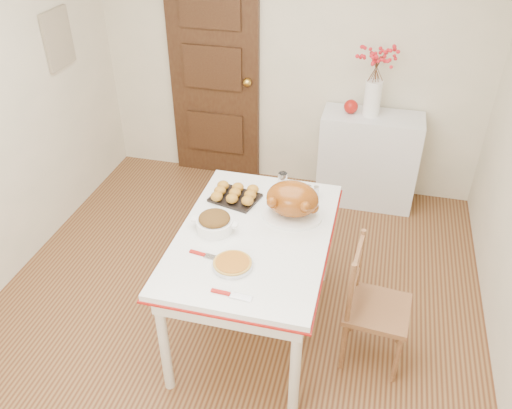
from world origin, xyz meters
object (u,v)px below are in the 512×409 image
(kitchen_table, at_px, (254,283))
(chair_oak, at_px, (378,307))
(pumpkin_pie, at_px, (232,263))
(turkey_platter, at_px, (292,201))
(sideboard, at_px, (368,160))

(kitchen_table, bearing_deg, chair_oak, -3.39)
(kitchen_table, xyz_separation_m, pumpkin_pie, (-0.04, -0.32, 0.43))
(chair_oak, relative_size, turkey_platter, 2.24)
(sideboard, height_order, pumpkin_pie, sideboard)
(sideboard, distance_m, chair_oak, 1.85)
(kitchen_table, relative_size, turkey_platter, 3.51)
(sideboard, xyz_separation_m, pumpkin_pie, (-0.64, -2.11, 0.41))
(chair_oak, height_order, turkey_platter, turkey_platter)
(kitchen_table, height_order, turkey_platter, turkey_platter)
(turkey_platter, bearing_deg, pumpkin_pie, -101.35)
(kitchen_table, bearing_deg, turkey_platter, 50.26)
(turkey_platter, height_order, pumpkin_pie, turkey_platter)
(chair_oak, distance_m, pumpkin_pie, 0.97)
(chair_oak, xyz_separation_m, pumpkin_pie, (-0.84, -0.28, 0.41))
(sideboard, height_order, chair_oak, chair_oak)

